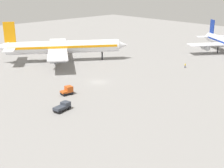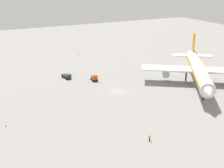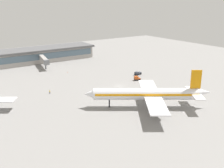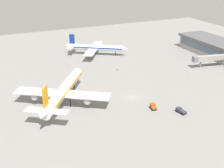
{
  "view_description": "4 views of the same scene",
  "coord_description": "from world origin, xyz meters",
  "px_view_note": "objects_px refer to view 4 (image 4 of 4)",
  "views": [
    {
      "loc": [
        -60.4,
        -69.74,
        29.72
      ],
      "look_at": [
        -4.91,
        -11.23,
        3.18
      ],
      "focal_mm": 50.5,
      "sensor_mm": 36.0,
      "label": 1
    },
    {
      "loc": [
        88.52,
        -46.5,
        38.19
      ],
      "look_at": [
        8.99,
        -6.37,
        6.42
      ],
      "focal_mm": 49.81,
      "sensor_mm": 36.0,
      "label": 2
    },
    {
      "loc": [
        76.47,
        105.17,
        41.83
      ],
      "look_at": [
        7.11,
        3.73,
        3.17
      ],
      "focal_mm": 43.29,
      "sensor_mm": 36.0,
      "label": 3
    },
    {
      "loc": [
        -104.52,
        57.6,
        57.5
      ],
      "look_at": [
        12.94,
        4.0,
        2.02
      ],
      "focal_mm": 47.39,
      "sensor_mm": 36.0,
      "label": 4
    }
  ],
  "objects_px": {
    "pushback_tractor": "(181,111)",
    "safety_cone_mid_apron": "(187,76)",
    "ground_crew_worker": "(117,69)",
    "airplane_at_gate": "(96,48)",
    "baggage_tug": "(153,106)",
    "airplane_taxiing": "(63,91)"
  },
  "relations": [
    {
      "from": "airplane_taxiing",
      "to": "pushback_tractor",
      "type": "bearing_deg",
      "value": -90.66
    },
    {
      "from": "safety_cone_mid_apron",
      "to": "airplane_taxiing",
      "type": "bearing_deg",
      "value": 92.71
    },
    {
      "from": "airplane_at_gate",
      "to": "baggage_tug",
      "type": "bearing_deg",
      "value": -60.53
    },
    {
      "from": "airplane_at_gate",
      "to": "baggage_tug",
      "type": "xyz_separation_m",
      "value": [
        -78.49,
        5.78,
        -3.46
      ]
    },
    {
      "from": "airplane_at_gate",
      "to": "ground_crew_worker",
      "type": "distance_m",
      "value": 31.7
    },
    {
      "from": "baggage_tug",
      "to": "airplane_taxiing",
      "type": "bearing_deg",
      "value": 65.33
    },
    {
      "from": "airplane_at_gate",
      "to": "baggage_tug",
      "type": "relative_size",
      "value": 10.63
    },
    {
      "from": "airplane_at_gate",
      "to": "airplane_taxiing",
      "type": "relative_size",
      "value": 0.82
    },
    {
      "from": "ground_crew_worker",
      "to": "baggage_tug",
      "type": "bearing_deg",
      "value": -142.37
    },
    {
      "from": "pushback_tractor",
      "to": "safety_cone_mid_apron",
      "type": "bearing_deg",
      "value": -52.92
    },
    {
      "from": "safety_cone_mid_apron",
      "to": "pushback_tractor",
      "type": "bearing_deg",
      "value": 138.55
    },
    {
      "from": "airplane_taxiing",
      "to": "safety_cone_mid_apron",
      "type": "relative_size",
      "value": 73.96
    },
    {
      "from": "safety_cone_mid_apron",
      "to": "ground_crew_worker",
      "type": "bearing_deg",
      "value": 51.96
    },
    {
      "from": "airplane_at_gate",
      "to": "safety_cone_mid_apron",
      "type": "xyz_separation_m",
      "value": [
        -54.75,
        -30.09,
        -4.32
      ]
    },
    {
      "from": "airplane_taxiing",
      "to": "baggage_tug",
      "type": "distance_m",
      "value": 38.18
    },
    {
      "from": "airplane_at_gate",
      "to": "baggage_tug",
      "type": "height_order",
      "value": "airplane_at_gate"
    },
    {
      "from": "baggage_tug",
      "to": "pushback_tractor",
      "type": "xyz_separation_m",
      "value": [
        -7.45,
        -8.33,
        -0.19
      ]
    },
    {
      "from": "baggage_tug",
      "to": "ground_crew_worker",
      "type": "distance_m",
      "value": 47.42
    },
    {
      "from": "ground_crew_worker",
      "to": "safety_cone_mid_apron",
      "type": "xyz_separation_m",
      "value": [
        -23.27,
        -29.75,
        -0.55
      ]
    },
    {
      "from": "pushback_tractor",
      "to": "ground_crew_worker",
      "type": "relative_size",
      "value": 2.81
    },
    {
      "from": "pushback_tractor",
      "to": "safety_cone_mid_apron",
      "type": "xyz_separation_m",
      "value": [
        31.2,
        -27.55,
        -0.67
      ]
    },
    {
      "from": "baggage_tug",
      "to": "safety_cone_mid_apron",
      "type": "distance_m",
      "value": 43.03
    }
  ]
}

